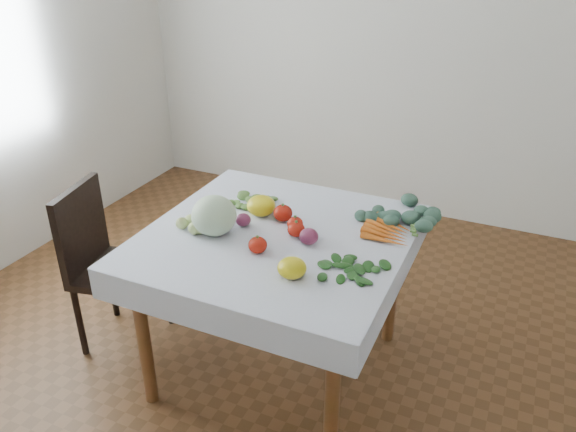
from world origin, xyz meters
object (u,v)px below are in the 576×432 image
(chair, at_px, (103,257))
(heirloom_back, at_px, (261,206))
(table, at_px, (277,254))
(cabbage, at_px, (214,216))
(carrot_bunch, at_px, (388,231))

(chair, relative_size, heirloom_back, 6.38)
(table, height_order, cabbage, cabbage)
(cabbage, bearing_deg, table, 23.36)
(heirloom_back, xyz_separation_m, carrot_bunch, (0.59, 0.06, -0.03))
(cabbage, distance_m, carrot_bunch, 0.76)
(cabbage, xyz_separation_m, heirloom_back, (0.10, 0.25, -0.04))
(cabbage, distance_m, heirloom_back, 0.27)
(table, xyz_separation_m, cabbage, (-0.25, -0.11, 0.19))
(chair, distance_m, cabbage, 0.74)
(carrot_bunch, bearing_deg, cabbage, -156.10)
(table, relative_size, carrot_bunch, 3.88)
(chair, xyz_separation_m, heirloom_back, (0.75, 0.28, 0.31))
(chair, distance_m, heirloom_back, 0.86)
(cabbage, height_order, carrot_bunch, cabbage)
(heirloom_back, height_order, carrot_bunch, heirloom_back)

